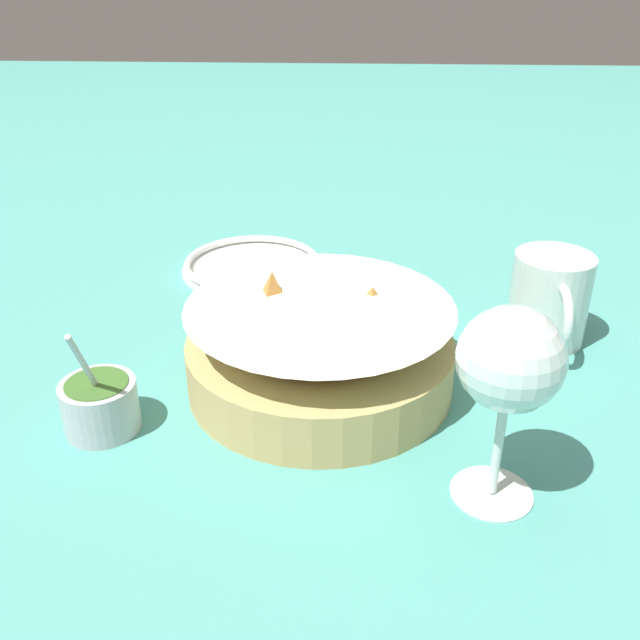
{
  "coord_description": "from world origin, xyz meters",
  "views": [
    {
      "loc": [
        0.54,
        0.03,
        0.36
      ],
      "look_at": [
        -0.02,
        0.01,
        0.07
      ],
      "focal_mm": 40.0,
      "sensor_mm": 36.0,
      "label": 1
    }
  ],
  "objects_px": {
    "sauce_cup": "(100,403)",
    "side_plate": "(253,265)",
    "wine_glass": "(510,366)",
    "food_basket": "(320,350)",
    "beer_mug": "(549,302)"
  },
  "relations": [
    {
      "from": "beer_mug",
      "to": "side_plate",
      "type": "bearing_deg",
      "value": -116.31
    },
    {
      "from": "sauce_cup",
      "to": "side_plate",
      "type": "height_order",
      "value": "sauce_cup"
    },
    {
      "from": "wine_glass",
      "to": "side_plate",
      "type": "bearing_deg",
      "value": -149.65
    },
    {
      "from": "food_basket",
      "to": "side_plate",
      "type": "xyz_separation_m",
      "value": [
        -0.26,
        -0.1,
        -0.03
      ]
    },
    {
      "from": "food_basket",
      "to": "side_plate",
      "type": "height_order",
      "value": "food_basket"
    },
    {
      "from": "wine_glass",
      "to": "side_plate",
      "type": "height_order",
      "value": "wine_glass"
    },
    {
      "from": "wine_glass",
      "to": "beer_mug",
      "type": "xyz_separation_m",
      "value": [
        -0.24,
        0.09,
        -0.07
      ]
    },
    {
      "from": "sauce_cup",
      "to": "side_plate",
      "type": "distance_m",
      "value": 0.34
    },
    {
      "from": "sauce_cup",
      "to": "side_plate",
      "type": "relative_size",
      "value": 0.63
    },
    {
      "from": "food_basket",
      "to": "wine_glass",
      "type": "xyz_separation_m",
      "value": [
        0.14,
        0.14,
        0.08
      ]
    },
    {
      "from": "food_basket",
      "to": "wine_glass",
      "type": "bearing_deg",
      "value": 43.75
    },
    {
      "from": "food_basket",
      "to": "beer_mug",
      "type": "bearing_deg",
      "value": 113.05
    },
    {
      "from": "food_basket",
      "to": "beer_mug",
      "type": "height_order",
      "value": "food_basket"
    },
    {
      "from": "wine_glass",
      "to": "beer_mug",
      "type": "bearing_deg",
      "value": 159.13
    },
    {
      "from": "beer_mug",
      "to": "side_plate",
      "type": "distance_m",
      "value": 0.36
    }
  ]
}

